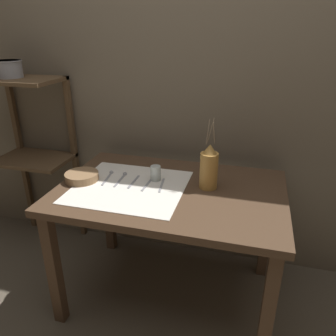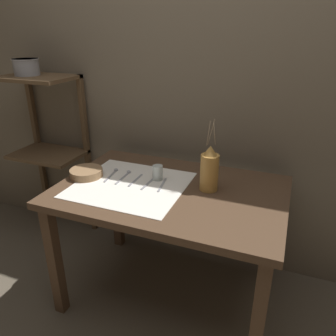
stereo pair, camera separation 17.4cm
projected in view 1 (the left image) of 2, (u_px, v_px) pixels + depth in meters
ground_plane at (170, 293)px, 2.08m from camera, size 12.00×12.00×0.00m
stone_wall_back at (192, 88)px, 2.06m from camera, size 7.00×0.06×2.40m
wooden_table at (170, 204)px, 1.82m from camera, size 1.23×0.82×0.75m
wooden_shelf_unit at (34, 133)px, 2.29m from camera, size 0.50×0.35×1.25m
linen_cloth at (130, 186)px, 1.80m from camera, size 0.60×0.56×0.00m
pitcher_with_flowers at (209, 168)px, 1.75m from camera, size 0.10×0.10×0.39m
wooden_bowl at (82, 177)px, 1.87m from camera, size 0.19×0.19×0.05m
glass_tumbler_near at (156, 173)px, 1.86m from camera, size 0.06×0.06×0.09m
spoon_inner at (110, 175)px, 1.93m from camera, size 0.04×0.18×0.02m
spoon_outer at (123, 176)px, 1.91m from camera, size 0.02×0.18×0.02m
knife_center at (134, 182)px, 1.85m from camera, size 0.01×0.17×0.00m
fork_inner at (147, 184)px, 1.82m from camera, size 0.02×0.17×0.00m
fork_outer at (162, 185)px, 1.81m from camera, size 0.03×0.17×0.00m
metal_pot_large at (9, 68)px, 2.10m from camera, size 0.17×0.17×0.11m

